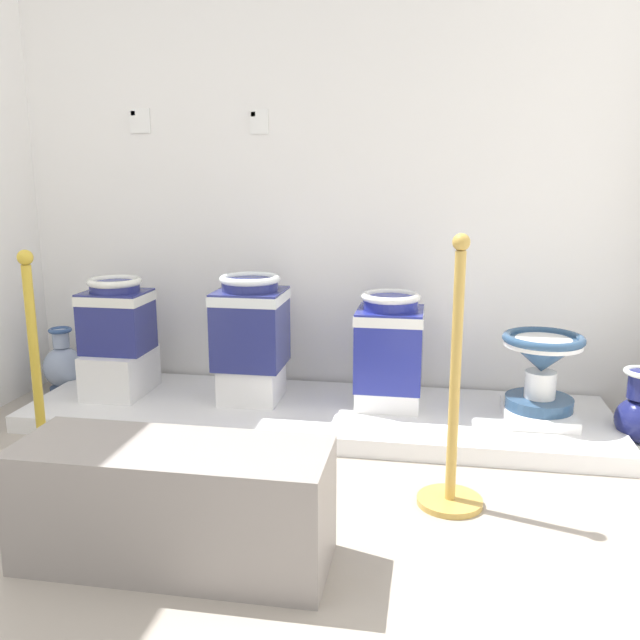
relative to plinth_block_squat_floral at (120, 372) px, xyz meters
name	(u,v)px	position (x,y,z in m)	size (l,w,h in m)	color
ground_plane	(235,589)	(1.07, -1.44, -0.21)	(5.45, 5.27, 0.02)	#A3998C
wall_back	(331,113)	(1.07, 0.42, 1.35)	(3.65, 0.06, 3.09)	white
display_platform	(316,414)	(1.07, -0.03, -0.16)	(2.92, 0.81, 0.09)	white
plinth_block_squat_floral	(120,372)	(0.00, 0.00, 0.00)	(0.29, 0.39, 0.23)	white
antique_toilet_squat_floral	(116,313)	(0.00, 0.00, 0.32)	(0.33, 0.28, 0.39)	navy
plinth_block_slender_white	(252,382)	(0.72, 0.01, -0.02)	(0.29, 0.31, 0.19)	white
antique_toilet_slender_white	(251,319)	(0.72, 0.01, 0.31)	(0.35, 0.35, 0.47)	navy
plinth_block_leftmost	(388,395)	(1.43, 0.06, -0.07)	(0.31, 0.33, 0.10)	white
antique_toilet_leftmost	(390,338)	(1.43, 0.06, 0.23)	(0.33, 0.34, 0.48)	navy
plinth_block_central_ornate	(538,413)	(2.15, -0.02, -0.09)	(0.32, 0.39, 0.05)	white
antique_toilet_central_ornate	(542,360)	(2.15, -0.02, 0.18)	(0.38, 0.38, 0.36)	navy
info_placard_first	(140,120)	(0.01, 0.39, 1.32)	(0.12, 0.01, 0.13)	white
info_placard_second	(259,121)	(0.69, 0.39, 1.31)	(0.10, 0.01, 0.13)	white
decorative_vase_spare	(63,365)	(-0.46, 0.20, -0.04)	(0.22, 0.22, 0.38)	#36558D
stanchion_post_near_left	(39,408)	(0.01, -0.76, 0.07)	(0.26, 0.26, 0.94)	gold
stanchion_post_near_right	(453,426)	(1.73, -0.80, 0.11)	(0.25, 0.25, 1.04)	gold
museum_bench	(174,504)	(0.84, -1.34, 0.00)	(1.00, 0.36, 0.40)	gray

